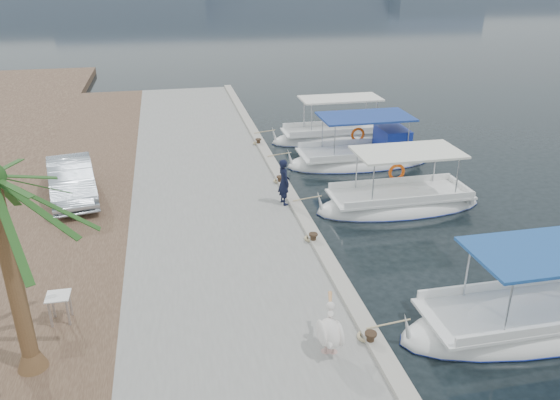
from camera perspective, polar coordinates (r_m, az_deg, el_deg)
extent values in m
plane|color=black|center=(16.09, 6.05, -8.41)|extent=(400.00, 400.00, 0.00)
cube|color=gray|center=(19.79, -6.63, -1.18)|extent=(6.00, 40.00, 0.50)
cube|color=#A7A194|center=(20.05, 1.24, 0.30)|extent=(0.44, 40.00, 0.12)
cube|color=#50382A|center=(20.06, -20.99, -2.34)|extent=(4.00, 40.00, 0.50)
ellipsoid|color=white|center=(15.66, 25.46, -11.67)|extent=(7.54, 2.37, 1.30)
ellipsoid|color=#162C9A|center=(15.67, 25.44, -11.73)|extent=(7.58, 2.42, 0.22)
cube|color=white|center=(15.40, 25.78, -10.14)|extent=(6.18, 2.04, 0.08)
cylinder|color=silver|center=(13.47, 22.72, -10.56)|extent=(0.05, 0.05, 1.60)
torus|color=#F3550C|center=(16.09, 24.61, -6.54)|extent=(0.68, 0.12, 0.68)
ellipsoid|color=white|center=(21.01, 12.29, -0.65)|extent=(6.38, 2.30, 1.30)
ellipsoid|color=#162C9A|center=(21.02, 12.28, -0.70)|extent=(6.42, 2.35, 0.22)
cube|color=white|center=(20.82, 12.40, 0.60)|extent=(5.24, 1.98, 0.08)
cube|color=white|center=(20.31, 13.22, 4.90)|extent=(3.83, 2.12, 0.08)
cylinder|color=silver|center=(19.25, 9.70, 1.47)|extent=(0.05, 0.05, 1.60)
torus|color=#F3550C|center=(21.70, 12.10, 2.87)|extent=(0.68, 0.12, 0.68)
ellipsoid|color=white|center=(25.36, 8.27, 3.92)|extent=(6.77, 2.53, 1.30)
ellipsoid|color=#162C9A|center=(25.36, 8.26, 3.88)|extent=(6.80, 2.58, 0.22)
cube|color=white|center=(25.19, 8.33, 4.99)|extent=(5.55, 2.18, 0.08)
cube|color=navy|center=(24.78, 8.93, 8.60)|extent=(4.06, 2.33, 0.08)
cylinder|color=silver|center=(23.62, 5.72, 5.90)|extent=(0.05, 0.05, 1.60)
torus|color=#F3550C|center=(26.23, 8.13, 6.79)|extent=(0.68, 0.12, 0.68)
cube|color=#162C9A|center=(25.58, 11.64, 6.33)|extent=(1.20, 1.77, 1.00)
ellipsoid|color=white|center=(28.57, 5.82, 6.32)|extent=(6.73, 2.00, 1.30)
ellipsoid|color=#162C9A|center=(28.58, 5.82, 6.28)|extent=(6.77, 2.04, 0.22)
cube|color=white|center=(28.43, 5.86, 7.28)|extent=(5.52, 1.72, 0.08)
cube|color=white|center=(28.07, 6.34, 10.51)|extent=(4.04, 1.84, 0.08)
cylinder|color=silver|center=(27.11, 3.32, 8.31)|extent=(0.05, 0.05, 1.60)
torus|color=#F3550C|center=(29.27, 5.91, 8.67)|extent=(0.68, 0.12, 0.68)
cylinder|color=black|center=(12.93, 9.43, -14.16)|extent=(0.18, 0.18, 0.30)
cylinder|color=black|center=(12.84, 9.47, -13.63)|extent=(0.28, 0.28, 0.05)
cylinder|color=black|center=(16.92, 3.49, -4.06)|extent=(0.18, 0.18, 0.30)
cylinder|color=black|center=(16.86, 3.50, -3.61)|extent=(0.28, 0.28, 0.05)
cylinder|color=black|center=(21.35, 0.00, 2.06)|extent=(0.18, 0.18, 0.30)
cylinder|color=black|center=(21.29, 0.00, 2.43)|extent=(0.28, 0.28, 0.05)
cylinder|color=black|center=(25.98, -2.28, 6.03)|extent=(0.18, 0.18, 0.30)
cylinder|color=black|center=(25.93, -2.28, 6.35)|extent=(0.28, 0.28, 0.05)
cylinder|color=tan|center=(12.58, 4.81, -15.02)|extent=(0.05, 0.05, 0.33)
cylinder|color=tan|center=(12.59, 5.59, -15.03)|extent=(0.05, 0.05, 0.33)
ellipsoid|color=white|center=(12.36, 5.27, -13.70)|extent=(0.67, 0.88, 0.62)
cylinder|color=white|center=(12.43, 5.29, -11.95)|extent=(0.20, 0.31, 0.33)
sphere|color=white|center=(12.40, 5.31, -10.99)|extent=(0.20, 0.20, 0.20)
cone|color=#EAA566|center=(12.71, 5.27, -10.55)|extent=(0.26, 0.60, 0.24)
imported|color=black|center=(19.35, 0.41, 1.91)|extent=(0.51, 0.68, 1.68)
cylinder|color=brown|center=(12.21, -26.05, -7.59)|extent=(0.34, 0.34, 4.34)
cone|color=brown|center=(13.27, -24.48, -15.00)|extent=(0.64, 0.64, 0.36)
imported|color=silver|center=(21.25, -20.95, 1.97)|extent=(2.31, 4.56, 1.43)
cylinder|color=silver|center=(14.26, -22.89, -10.98)|extent=(0.06, 0.06, 0.70)
cylinder|color=silver|center=(14.17, -21.29, -10.90)|extent=(0.06, 0.06, 0.70)
cylinder|color=silver|center=(14.58, -22.64, -10.10)|extent=(0.06, 0.06, 0.70)
cylinder|color=silver|center=(14.50, -21.07, -10.02)|extent=(0.06, 0.06, 0.70)
cube|color=white|center=(14.19, -22.20, -9.27)|extent=(0.55, 0.55, 0.03)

